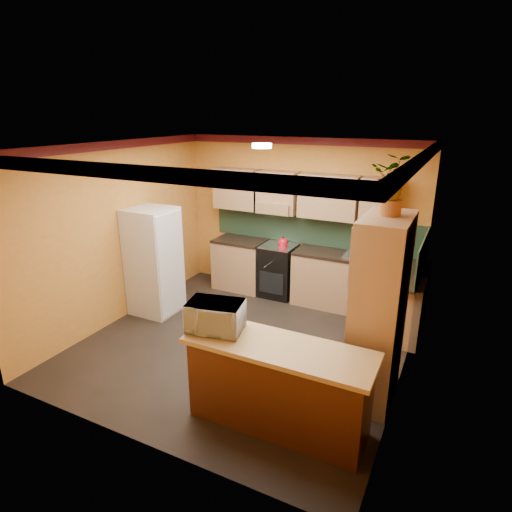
% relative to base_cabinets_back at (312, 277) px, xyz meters
% --- Properties ---
extents(room_shell, '(4.24, 4.24, 2.72)m').
position_rel_base_cabinets_back_xyz_m(room_shell, '(-0.36, -1.52, 1.65)').
color(room_shell, black).
rests_on(room_shell, ground).
extents(base_cabinets_back, '(3.65, 0.60, 0.88)m').
position_rel_base_cabinets_back_xyz_m(base_cabinets_back, '(0.00, 0.00, 0.00)').
color(base_cabinets_back, tan).
rests_on(base_cabinets_back, ground).
extents(countertop_back, '(3.65, 0.62, 0.04)m').
position_rel_base_cabinets_back_xyz_m(countertop_back, '(0.00, -0.00, 0.46)').
color(countertop_back, black).
rests_on(countertop_back, base_cabinets_back).
extents(stove, '(0.58, 0.58, 0.91)m').
position_rel_base_cabinets_back_xyz_m(stove, '(-0.62, -0.00, 0.02)').
color(stove, black).
rests_on(stove, ground).
extents(kettle, '(0.17, 0.17, 0.18)m').
position_rel_base_cabinets_back_xyz_m(kettle, '(-0.52, -0.05, 0.56)').
color(kettle, red).
rests_on(kettle, stove).
extents(sink, '(0.48, 0.40, 0.03)m').
position_rel_base_cabinets_back_xyz_m(sink, '(0.78, 0.00, 0.50)').
color(sink, silver).
rests_on(sink, countertop_back).
extents(base_cabinets_right, '(0.60, 0.80, 0.88)m').
position_rel_base_cabinets_back_xyz_m(base_cabinets_right, '(1.42, -0.68, 0.00)').
color(base_cabinets_right, tan).
rests_on(base_cabinets_right, ground).
extents(countertop_right, '(0.62, 0.80, 0.04)m').
position_rel_base_cabinets_back_xyz_m(countertop_right, '(1.42, -0.68, 0.46)').
color(countertop_right, black).
rests_on(countertop_right, base_cabinets_right).
extents(fridge, '(0.68, 0.66, 1.70)m').
position_rel_base_cabinets_back_xyz_m(fridge, '(-2.13, -1.47, 0.41)').
color(fridge, silver).
rests_on(fridge, ground).
extents(pantry, '(0.48, 0.90, 2.10)m').
position_rel_base_cabinets_back_xyz_m(pantry, '(1.47, -2.12, 0.61)').
color(pantry, tan).
rests_on(pantry, ground).
extents(fern_pot, '(0.22, 0.22, 0.16)m').
position_rel_base_cabinets_back_xyz_m(fern_pot, '(1.47, -2.07, 1.74)').
color(fern_pot, '#945023').
rests_on(fern_pot, pantry).
extents(fern, '(0.43, 0.38, 0.45)m').
position_rel_base_cabinets_back_xyz_m(fern, '(1.47, -2.07, 2.05)').
color(fern, tan).
rests_on(fern, fern_pot).
extents(breakfast_bar, '(1.80, 0.55, 0.88)m').
position_rel_base_cabinets_back_xyz_m(breakfast_bar, '(0.71, -3.06, 0.00)').
color(breakfast_bar, '#532413').
rests_on(breakfast_bar, ground).
extents(bar_top, '(1.90, 0.65, 0.05)m').
position_rel_base_cabinets_back_xyz_m(bar_top, '(0.71, -3.06, 0.47)').
color(bar_top, tan).
rests_on(bar_top, breakfast_bar).
extents(microwave, '(0.63, 0.49, 0.31)m').
position_rel_base_cabinets_back_xyz_m(microwave, '(-0.01, -3.06, 0.65)').
color(microwave, silver).
rests_on(microwave, bar_top).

